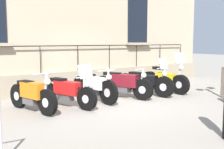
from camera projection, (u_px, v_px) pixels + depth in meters
The scene contains 7 objects.
ground_plane at pixel (114, 101), 8.41m from camera, with size 60.00×60.00×0.00m, color gray.
motorcycle_orange at pixel (32, 95), 7.10m from camera, with size 1.91×0.70×1.04m.
motorcycle_red at pixel (67, 91), 7.65m from camera, with size 2.06×0.86×1.20m.
motorcycle_white at pixel (94, 87), 8.34m from camera, with size 2.05×0.62×0.99m.
motorcycle_maroon at pixel (122, 84), 8.87m from camera, with size 2.05×0.97×0.97m.
motorcycle_black at pixel (144, 82), 9.34m from camera, with size 2.16×0.82×1.27m.
motorcycle_yellow at pixel (165, 80), 9.91m from camera, with size 2.07×0.54×1.42m.
Camera 1 is at (6.60, -4.96, 1.79)m, focal length 44.50 mm.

